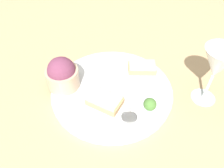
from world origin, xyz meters
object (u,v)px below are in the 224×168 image
salad_bowl (62,74)px  cheese_toast_far (142,67)px  cheese_toast_near (105,101)px  wine_glass (218,65)px  sauce_ramekin (129,120)px

salad_bowl → cheese_toast_far: 0.25m
cheese_toast_near → wine_glass: (0.24, 0.15, 0.10)m
cheese_toast_far → sauce_ramekin: bearing=-79.3°
sauce_ramekin → wine_glass: (0.16, 0.18, 0.10)m
sauce_ramekin → wine_glass: wine_glass is taller
salad_bowl → wine_glass: bearing=19.9°
salad_bowl → wine_glass: wine_glass is taller
cheese_toast_near → cheese_toast_far: (0.05, 0.17, 0.00)m
salad_bowl → wine_glass: size_ratio=0.56×
salad_bowl → cheese_toast_far: (0.19, 0.16, -0.03)m
wine_glass → cheese_toast_near: bearing=-148.0°
cheese_toast_near → wine_glass: bearing=32.0°
salad_bowl → cheese_toast_far: size_ratio=0.97×
wine_glass → cheese_toast_far: bearing=173.9°
salad_bowl → cheese_toast_near: bearing=-5.4°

